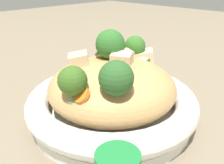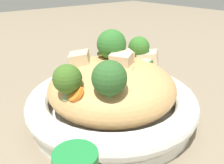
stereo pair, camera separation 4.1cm
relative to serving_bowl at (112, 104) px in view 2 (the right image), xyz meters
The scene contains 7 objects.
ground_plane 0.03m from the serving_bowl, ahead, with size 3.00×3.00×0.00m, color #7E6F59.
serving_bowl is the anchor object (origin of this frame).
noodle_heap 0.03m from the serving_bowl, 101.62° to the right, with size 0.21×0.21×0.09m.
broccoli_florets 0.09m from the serving_bowl, 127.35° to the left, with size 0.13×0.22×0.08m.
carrot_coins 0.07m from the serving_bowl, 13.34° to the left, with size 0.10×0.17×0.04m.
zucchini_slices 0.09m from the serving_bowl, 74.57° to the right, with size 0.07×0.11×0.03m.
chicken_chunks 0.08m from the serving_bowl, 70.96° to the right, with size 0.10×0.17×0.04m.
Camera 2 is at (-0.29, 0.24, 0.24)m, focal length 39.10 mm.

